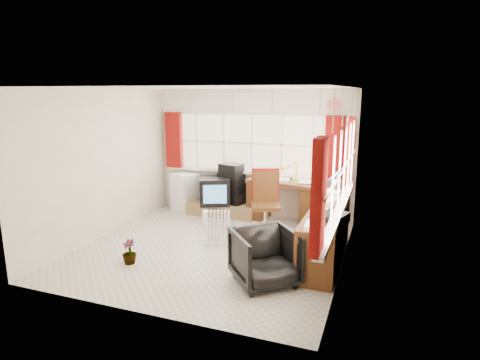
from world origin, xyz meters
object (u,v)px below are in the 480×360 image
Objects in this scene: desk_lamp at (296,168)px; office_chair at (265,257)px; radiator at (218,231)px; credenza at (325,235)px; desk at (286,198)px; mini_fridge at (186,192)px; crt_tv at (215,191)px; tv_bench at (222,209)px; task_chair at (265,201)px.

desk_lamp is 0.51× the size of office_chair.
radiator is 0.29× the size of credenza.
desk is 0.75× the size of credenza.
office_chair is at bearing -46.02° from mini_fridge.
crt_tv is 0.79m from mini_fridge.
office_chair is at bearing -82.02° from desk.
mini_fridge is at bearing 174.71° from tv_bench.
office_chair reaches higher than tv_bench.
desk is 1.29× the size of task_chair.
radiator is 1.64m from tv_bench.
mini_fridge reaches higher than crt_tv.
crt_tv is (-0.68, 1.43, 0.28)m from radiator.
desk_lamp is 0.20× the size of credenza.
radiator is 0.41× the size of tv_bench.
credenza reaches higher than crt_tv.
office_chair is 1.00× the size of mini_fridge.
credenza is at bearing -27.00° from mini_fridge.
desk_lamp reaches higher than credenza.
tv_bench is at bearing 144.27° from task_chair.
mini_fridge is (-3.14, 1.60, 0.00)m from credenza.
radiator is at bearing 97.07° from office_chair.
task_chair is at bearing -98.68° from desk.
office_chair is (0.51, -1.70, -0.26)m from task_chair.
crt_tv is (-0.11, -0.11, 0.39)m from tv_bench.
credenza is (0.76, -1.39, -0.69)m from desk_lamp.
credenza is at bearing -31.51° from task_chair.
desk is 1.90× the size of office_chair.
credenza reaches higher than tv_bench.
office_chair is 1.19m from credenza.
credenza is 2.78m from crt_tv.
tv_bench is (-1.52, 0.13, -0.96)m from desk_lamp.
crt_tv is (-1.40, -0.19, 0.07)m from desk.
mini_fridge is (-0.75, 0.19, -0.12)m from crt_tv.
radiator is 0.74× the size of mini_fridge.
desk_lamp is 0.51× the size of mini_fridge.
mini_fridge reaches higher than radiator.
tv_bench is (-1.30, -0.08, -0.32)m from desk.
desk_lamp reaches higher than office_chair.
desk_lamp reaches higher than crt_tv.
office_chair reaches higher than radiator.
credenza reaches higher than office_chair.
task_chair is 1.48× the size of office_chair.
office_chair is at bearing -53.92° from crt_tv.
desk is 1.42m from crt_tv.
mini_fridge is at bearing 155.67° from task_chair.
task_chair is 1.48× the size of mini_fridge.
office_chair is 3.04m from tv_bench.
crt_tv is (-1.77, 2.43, 0.16)m from office_chair.
desk reaches higher than tv_bench.
mini_fridge is at bearing 131.65° from radiator.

